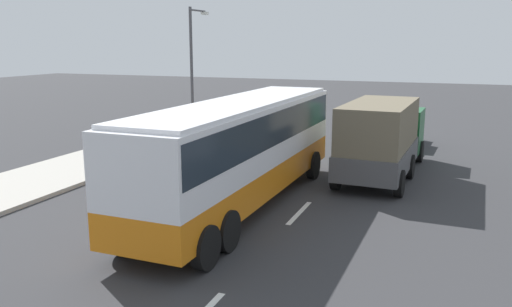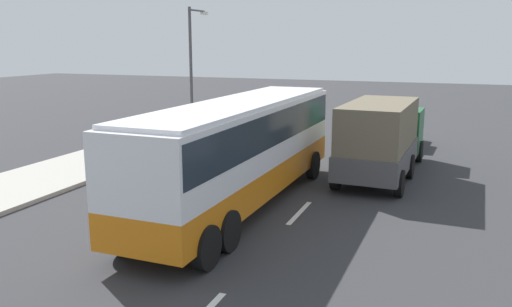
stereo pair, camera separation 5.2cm
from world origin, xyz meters
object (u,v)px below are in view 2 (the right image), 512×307
object	(u,v)px
coach_bus	(241,142)
cargo_truck	(382,136)
car_black_sedan	(395,130)
street_lamp	(193,63)

from	to	relation	value
coach_bus	cargo_truck	xyz separation A→B (m)	(5.83, -3.70, -0.52)
car_black_sedan	street_lamp	distance (m)	11.38
cargo_truck	coach_bus	bearing A→B (deg)	149.96
coach_bus	car_black_sedan	distance (m)	13.25
coach_bus	cargo_truck	distance (m)	6.93
cargo_truck	street_lamp	bearing A→B (deg)	70.35
coach_bus	street_lamp	world-z (taller)	street_lamp
car_black_sedan	coach_bus	bearing A→B (deg)	167.90
cargo_truck	street_lamp	distance (m)	11.92
coach_bus	street_lamp	bearing A→B (deg)	35.84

